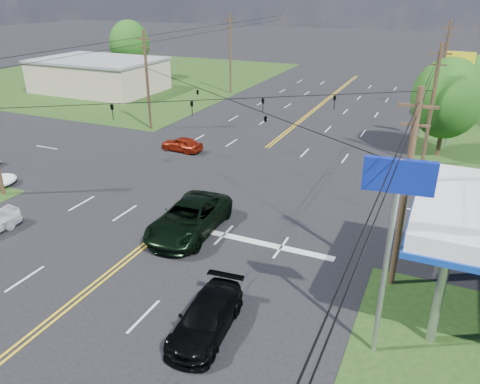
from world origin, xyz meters
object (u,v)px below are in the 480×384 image
at_px(tree_far_l, 129,44).
at_px(pickup_dkgreen, 189,218).
at_px(pole_ne, 432,105).
at_px(tree_right_b, 477,84).
at_px(pole_nw, 147,79).
at_px(pole_right_far, 443,66).
at_px(retail_nw, 99,76).
at_px(pole_left_far, 230,53).
at_px(tree_right_a, 447,99).
at_px(polesign_se, 395,205).
at_px(suv_black, 206,318).
at_px(pole_se, 405,190).

xyz_separation_m(tree_far_l, pickup_dkgreen, (33.52, -40.50, -4.27)).
xyz_separation_m(pole_ne, tree_right_b, (3.50, 15.00, -0.70)).
distance_m(pole_nw, pole_right_far, 32.20).
distance_m(retail_nw, pole_left_far, 18.30).
distance_m(tree_right_a, polesign_se, 26.06).
bearing_deg(pole_ne, polesign_se, -90.00).
bearing_deg(tree_right_b, pole_left_far, 172.28).
distance_m(pole_ne, tree_right_a, 3.16).
relative_size(tree_right_b, tree_far_l, 0.81).
relative_size(pole_ne, pole_right_far, 0.95).
xyz_separation_m(pole_left_far, pickup_dkgreen, (14.52, -36.50, -4.24)).
bearing_deg(pickup_dkgreen, polesign_se, -28.42).
bearing_deg(suv_black, pole_se, 40.52).
xyz_separation_m(pickup_dkgreen, suv_black, (4.94, -7.22, -0.21)).
height_order(tree_right_a, tree_right_b, tree_right_a).
height_order(pole_right_far, tree_right_a, pole_right_far).
distance_m(pole_nw, tree_right_b, 33.10).
distance_m(pole_nw, suv_black, 31.74).
height_order(tree_right_a, pickup_dkgreen, tree_right_a).
bearing_deg(polesign_se, pole_se, 90.00).
bearing_deg(polesign_se, pole_left_far, 121.76).
distance_m(pole_ne, polesign_se, 23.04).
relative_size(retail_nw, tree_right_b, 2.26).
bearing_deg(pole_left_far, tree_right_b, -7.72).
bearing_deg(pole_right_far, polesign_se, -90.00).
bearing_deg(tree_far_l, pole_left_far, -11.89).
bearing_deg(retail_nw, pole_se, -35.79).
bearing_deg(tree_far_l, tree_right_b, -9.37).
height_order(pole_nw, pole_ne, same).
bearing_deg(tree_right_a, pickup_dkgreen, -121.32).
height_order(pole_nw, pole_right_far, pole_right_far).
bearing_deg(polesign_se, tree_far_l, 134.37).
bearing_deg(retail_nw, tree_right_b, 2.46).
height_order(pole_left_far, tree_right_b, pole_left_far).
relative_size(tree_right_a, tree_right_b, 1.15).
xyz_separation_m(pole_se, pole_right_far, (0.00, 37.00, 0.25)).
bearing_deg(tree_right_a, pole_se, -92.73).
distance_m(retail_nw, pole_ne, 45.02).
height_order(pole_ne, pole_right_far, pole_right_far).
bearing_deg(pole_right_far, pickup_dkgreen, -107.45).
xyz_separation_m(pole_ne, suv_black, (-6.54, -24.72, -4.20)).
height_order(pole_nw, pole_left_far, pole_left_far).
xyz_separation_m(pole_nw, tree_right_a, (27.00, 3.00, -0.05)).
height_order(tree_right_b, polesign_se, polesign_se).
relative_size(pole_nw, pole_ne, 1.00).
xyz_separation_m(retail_nw, tree_right_b, (46.50, 2.00, 2.22)).
xyz_separation_m(retail_nw, pole_se, (43.00, -31.00, 2.92)).
bearing_deg(pole_right_far, pole_nw, -143.84).
bearing_deg(pickup_dkgreen, suv_black, -58.45).
bearing_deg(pole_ne, retail_nw, 163.18).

